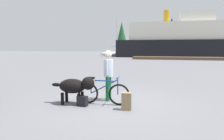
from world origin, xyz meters
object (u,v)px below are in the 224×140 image
Objects in this scene: handbag_pannier at (82,101)px; ferry_boat at (182,41)px; dog at (75,86)px; backpack at (127,101)px; sailboat_moored at (117,54)px; person_cyclist at (108,71)px; bicycle at (103,93)px.

handbag_pannier is 0.01× the size of ferry_boat.
handbag_pannier is (0.29, -0.15, -0.43)m from dog.
dog is 0.06× the size of ferry_boat.
backpack is 37.52m from sailboat_moored.
dog is 36.97m from sailboat_moored.
person_cyclist is 34.04m from ferry_boat.
bicycle is 0.21× the size of sailboat_moored.
sailboat_moored reaches higher than person_cyclist.
handbag_pannier is (-0.62, -0.86, -0.87)m from person_cyclist.
dog reaches higher than handbag_pannier.
backpack is (0.78, -0.93, -0.77)m from person_cyclist.
backpack is at bearing -7.57° from dog.
dog is at bearing 172.43° from backpack.
person_cyclist is at bearing -99.94° from ferry_boat.
bicycle reaches higher than handbag_pannier.
sailboat_moored is at bearing 102.20° from backpack.
ferry_boat is at bearing 80.06° from person_cyclist.
ferry_boat reaches higher than handbag_pannier.
handbag_pannier is at bearing 176.97° from backpack.
bicycle and dog have the same top height.
ferry_boat is 13.46m from sailboat_moored.
sailboat_moored is at bearing 101.31° from person_cyclist.
person_cyclist is 0.07× the size of ferry_boat.
backpack reaches higher than handbag_pannier.
person_cyclist is 3.33× the size of backpack.
dog is at bearing -141.90° from person_cyclist.
ferry_boat reaches higher than person_cyclist.
sailboat_moored is (-6.53, 36.59, 0.34)m from handbag_pannier.
backpack is 34.89m from ferry_boat.
person_cyclist is 5.34× the size of handbag_pannier.
bicycle is 34.62m from ferry_boat.
handbag_pannier is (-0.57, -0.33, -0.22)m from bicycle.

